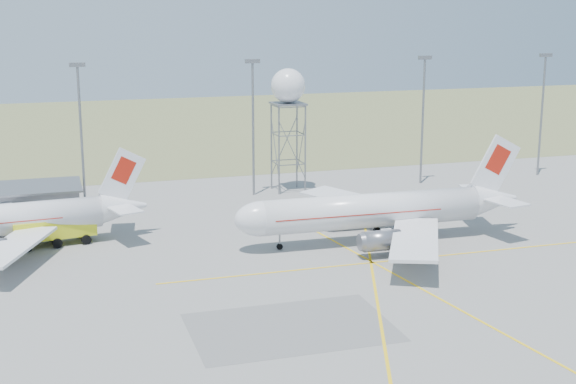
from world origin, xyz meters
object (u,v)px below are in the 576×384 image
object	(u,v)px
airliner_main	(376,211)
fire_truck	(56,229)
airliner_far	(0,221)
radar_tower	(288,123)

from	to	relation	value
airliner_main	fire_truck	distance (m)	38.66
airliner_far	fire_truck	distance (m)	6.47
fire_truck	airliner_far	bearing A→B (deg)	174.30
airliner_main	fire_truck	size ratio (longest dim) A/B	3.68
fire_truck	airliner_main	bearing A→B (deg)	-24.28
airliner_far	radar_tower	distance (m)	46.44
airliner_main	airliner_far	distance (m)	44.59
airliner_main	radar_tower	bearing A→B (deg)	-85.06
airliner_far	radar_tower	bearing A→B (deg)	-159.03
radar_tower	fire_truck	size ratio (longest dim) A/B	1.89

